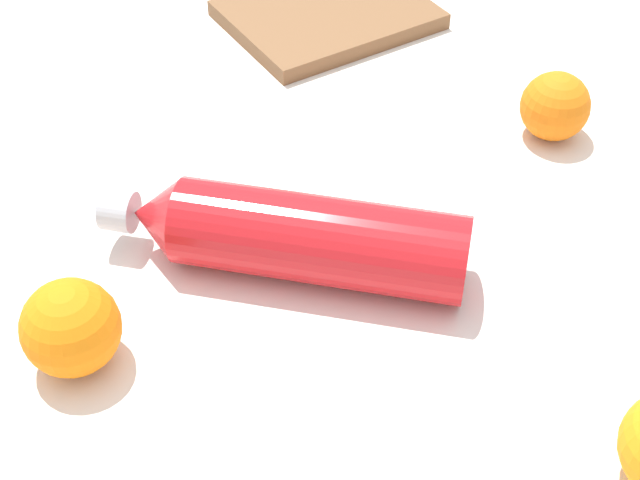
{
  "coord_description": "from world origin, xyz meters",
  "views": [
    {
      "loc": [
        0.43,
        0.37,
        0.53
      ],
      "look_at": [
        0.02,
        0.04,
        0.04
      ],
      "focal_mm": 51.43,
      "sensor_mm": 36.0,
      "label": 1
    }
  ],
  "objects": [
    {
      "name": "ground_plane",
      "position": [
        0.0,
        0.0,
        0.0
      ],
      "size": [
        2.4,
        2.4,
        0.0
      ],
      "primitive_type": "plane",
      "color": "silver"
    },
    {
      "name": "water_bottle",
      "position": [
        0.03,
        0.02,
        0.04
      ],
      "size": [
        0.19,
        0.29,
        0.07
      ],
      "rotation": [
        0.0,
        0.0,
        5.18
      ],
      "color": "red",
      "rests_on": "ground_plane"
    },
    {
      "name": "orange_1",
      "position": [
        0.21,
        -0.04,
        0.04
      ],
      "size": [
        0.07,
        0.07,
        0.07
      ],
      "primitive_type": "sphere",
      "color": "orange",
      "rests_on": "ground_plane"
    },
    {
      "name": "orange_2",
      "position": [
        -0.26,
        0.1,
        0.03
      ],
      "size": [
        0.07,
        0.07,
        0.07
      ],
      "primitive_type": "sphere",
      "color": "orange",
      "rests_on": "ground_plane"
    },
    {
      "name": "cutting_board",
      "position": [
        -0.29,
        -0.2,
        0.01
      ],
      "size": [
        0.26,
        0.23,
        0.02
      ],
      "primitive_type": "cube",
      "rotation": [
        0.0,
        0.0,
        -0.33
      ],
      "color": "brown",
      "rests_on": "ground_plane"
    }
  ]
}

